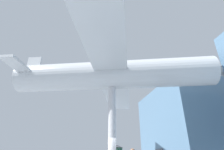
{
  "coord_description": "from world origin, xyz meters",
  "views": [
    {
      "loc": [
        11.45,
        -2.43,
        1.34
      ],
      "look_at": [
        0.0,
        0.0,
        6.95
      ],
      "focal_mm": 28.0,
      "sensor_mm": 36.0,
      "label": 1
    }
  ],
  "objects": [
    {
      "name": "support_pylon_central",
      "position": [
        0.0,
        0.0,
        2.95
      ],
      "size": [
        0.5,
        0.5,
        5.91
      ],
      "color": "#B7B7BC",
      "rests_on": "ground_plane"
    },
    {
      "name": "glass_pavilion_left",
      "position": [
        -8.31,
        14.13,
        4.68
      ],
      "size": [
        11.37,
        13.93,
        9.95
      ],
      "color": "slate",
      "rests_on": "ground_plane"
    },
    {
      "name": "suspended_airplane",
      "position": [
        0.1,
        0.31,
        6.96
      ],
      "size": [
        19.21,
        16.0,
        2.93
      ],
      "rotation": [
        0.0,
        0.0,
        -0.31
      ],
      "color": "#B2B7BC",
      "rests_on": "support_pylon_central"
    }
  ]
}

